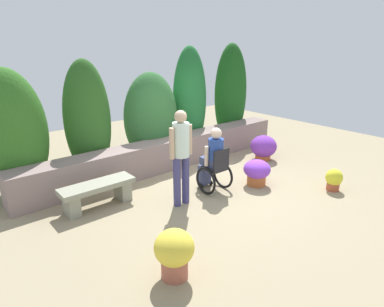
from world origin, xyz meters
The scene contains 10 objects.
ground_plane centered at (0.00, 0.00, 0.00)m, with size 13.60×13.60×0.00m, color gray.
stone_retaining_wall centered at (0.00, 1.55, 0.35)m, with size 7.02×0.56×0.71m, color gray.
hedge_backdrop centered at (-0.33, 2.21, 1.28)m, with size 7.12×1.07×2.87m.
stone_bench centered at (-2.14, 0.74, 0.30)m, with size 1.36×0.44×0.46m.
person_in_wheelchair centered at (-0.03, -0.11, 0.62)m, with size 0.53×0.66×1.33m.
person_standing_companion centered at (-0.90, -0.17, 1.04)m, with size 0.49×0.30×1.79m.
flower_pot_purple_near centered at (-2.24, -1.71, 0.37)m, with size 0.52×0.52×0.68m.
flower_pot_terracotta_by_wall centered at (0.87, -0.50, 0.30)m, with size 0.57×0.57×0.55m.
flower_pot_red_accent centered at (1.86, -1.70, 0.24)m, with size 0.34×0.34×0.46m.
flower_pot_small_foreground centered at (2.26, 0.42, 0.32)m, with size 0.67×0.67×0.63m.
Camera 1 is at (-4.37, -4.58, 2.91)m, focal length 30.98 mm.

